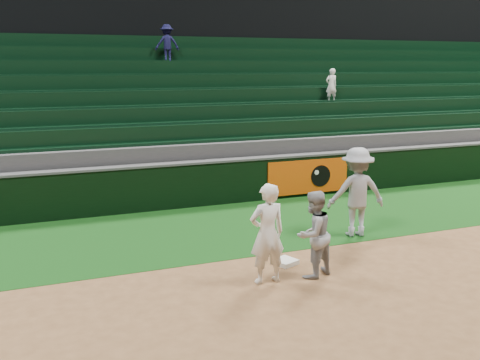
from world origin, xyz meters
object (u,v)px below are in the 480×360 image
Objects in this scene: first_baseman at (267,234)px; first_base at (285,262)px; baserunner at (313,234)px; base_coach at (357,192)px.

first_base is at bearing -137.73° from first_baseman.
first_base is 0.25× the size of baserunner.
first_base is 0.22× the size of first_baseman.
base_coach reaches higher than first_baseman.
base_coach is at bearing -151.89° from first_baseman.
baserunner is at bearing 175.32° from first_baseman.
first_base is 1.31m from first_baseman.
baserunner is (0.20, -0.73, 0.76)m from first_base.
base_coach is at bearing 24.64° from first_base.
base_coach reaches higher than first_base.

